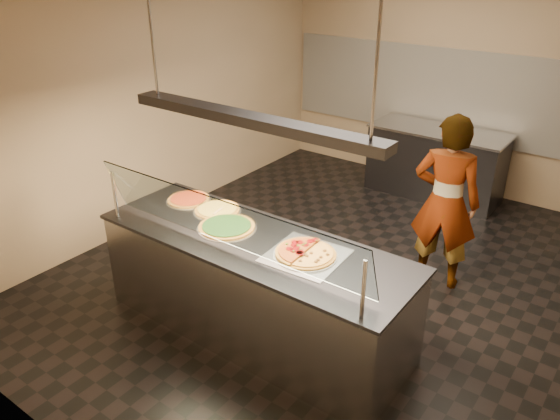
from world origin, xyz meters
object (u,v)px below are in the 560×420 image
Objects in this scene: sneeze_guard at (224,223)px; heat_lamp_housing at (250,120)px; pizza_tomato at (189,199)px; prep_table at (436,162)px; pizza_cheese at (218,210)px; worker at (445,203)px; pizza_spatula at (218,214)px; half_pizza_sausage at (318,258)px; perforated_tray at (306,255)px; serving_counter at (254,287)px; half_pizza_pepperoni at (294,248)px; pizza_spinach at (227,226)px.

heat_lamp_housing reaches higher than sneeze_guard.
prep_table is (1.09, 3.55, -0.48)m from pizza_tomato.
worker is at bearing 43.65° from pizza_cheese.
pizza_spatula is 0.13× the size of prep_table.
heat_lamp_housing is (-0.61, -0.04, 0.99)m from half_pizza_sausage.
perforated_tray is 1.45× the size of pizza_tomato.
serving_counter is 0.72m from pizza_spatula.
half_pizza_pepperoni reaches higher than pizza_spatula.
pizza_cheese reaches higher than serving_counter.
half_pizza_pepperoni is (0.38, 0.39, -0.26)m from sneeze_guard.
perforated_tray is at bearing 179.24° from half_pizza_sausage.
half_pizza_sausage is (0.61, 0.04, 0.49)m from serving_counter.
pizza_spinach is 0.29× the size of prep_table.
pizza_tomato is 1.82× the size of pizza_spatula.
serving_counter is 6.68× the size of pizza_tomato.
pizza_spinach is 0.22× the size of heat_lamp_housing.
pizza_spinach is (-0.31, 0.03, 0.48)m from serving_counter.
prep_table is at bearing 94.16° from half_pizza_pepperoni.
half_pizza_sausage reaches higher than pizza_spinach.
pizza_spatula is 0.10× the size of heat_lamp_housing.
pizza_tomato is (-0.37, 0.01, -0.00)m from pizza_cheese.
half_pizza_sausage is 0.92m from pizza_spinach.
perforated_tray is 1.19× the size of pizza_spinach.
half_pizza_sausage is 1.17m from heat_lamp_housing.
heat_lamp_housing is at bearing -15.31° from pizza_spatula.
serving_counter is at bearing -91.67° from prep_table.
sneeze_guard is at bearing -91.53° from prep_table.
perforated_tray is 1.11m from pizza_cheese.
half_pizza_pepperoni is 0.28× the size of worker.
pizza_spatula is at bearing 150.78° from pizza_spinach.
half_pizza_sausage is 1.23m from pizza_cheese.
worker is at bearing 46.95° from pizza_spatula.
pizza_spatula is (0.09, -0.09, 0.01)m from pizza_cheese.
pizza_tomato is 1.42m from heat_lamp_housing.
pizza_spinach is at bearing 42.95° from worker.
sneeze_guard is 4.99× the size of pizza_spinach.
serving_counter is at bearing -4.99° from pizza_spinach.
prep_table is 0.77× the size of heat_lamp_housing.
serving_counter is 0.63m from half_pizza_pepperoni.
perforated_tray is at bearing 1.07° from pizza_spinach.
sneeze_guard is 4.20m from prep_table.
heat_lamp_housing is at bearing -4.99° from pizza_spinach.
worker reaches higher than pizza_tomato.
perforated_tray is at bearing 63.99° from worker.
sneeze_guard is 5.24× the size of half_pizza_sausage.
heat_lamp_housing is (-0.50, -0.04, 1.01)m from perforated_tray.
serving_counter is at bearing -173.58° from half_pizza_pepperoni.
half_pizza_sausage is at bearing 3.77° from heat_lamp_housing.
perforated_tray is (0.50, 0.04, 0.47)m from serving_counter.
serving_counter is at bearing -175.16° from perforated_tray.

